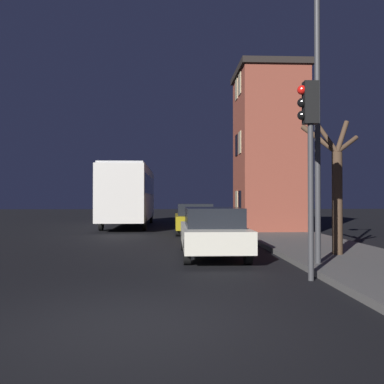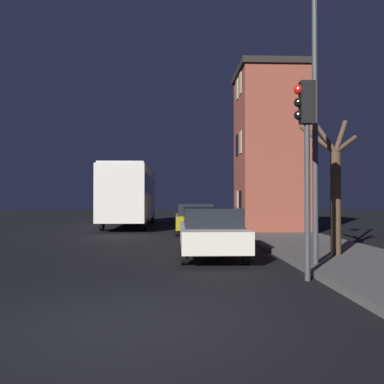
# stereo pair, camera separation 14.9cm
# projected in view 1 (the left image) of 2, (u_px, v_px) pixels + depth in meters

# --- Properties ---
(ground_plane) EXTENTS (120.00, 120.00, 0.00)m
(ground_plane) POSITION_uv_depth(u_px,v_px,m) (133.00, 324.00, 5.90)
(ground_plane) COLOR black
(brick_building) EXTENTS (3.41, 4.16, 8.17)m
(brick_building) POSITION_uv_depth(u_px,v_px,m) (269.00, 149.00, 21.81)
(brick_building) COLOR brown
(brick_building) RESTS_ON sidewalk
(streetlamp) EXTENTS (1.22, 0.51, 6.99)m
(streetlamp) POSITION_uv_depth(u_px,v_px,m) (299.00, 54.00, 10.45)
(streetlamp) COLOR #38383A
(streetlamp) RESTS_ON sidewalk
(traffic_light) EXTENTS (0.43, 0.24, 4.21)m
(traffic_light) POSITION_uv_depth(u_px,v_px,m) (309.00, 137.00, 9.04)
(traffic_light) COLOR #38383A
(traffic_light) RESTS_ON ground
(bare_tree) EXTENTS (1.54, 1.25, 3.84)m
(bare_tree) POSITION_uv_depth(u_px,v_px,m) (336.00, 186.00, 12.16)
(bare_tree) COLOR #473323
(bare_tree) RESTS_ON sidewalk
(bus) EXTENTS (2.49, 10.65, 3.58)m
(bus) POSITION_uv_depth(u_px,v_px,m) (130.00, 191.00, 26.12)
(bus) COLOR beige
(bus) RESTS_ON ground
(car_near_lane) EXTENTS (1.78, 4.72, 1.46)m
(car_near_lane) POSITION_uv_depth(u_px,v_px,m) (212.00, 231.00, 12.63)
(car_near_lane) COLOR beige
(car_near_lane) RESTS_ON ground
(car_mid_lane) EXTENTS (1.83, 4.21, 1.46)m
(car_mid_lane) POSITION_uv_depth(u_px,v_px,m) (194.00, 218.00, 20.68)
(car_mid_lane) COLOR olive
(car_mid_lane) RESTS_ON ground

